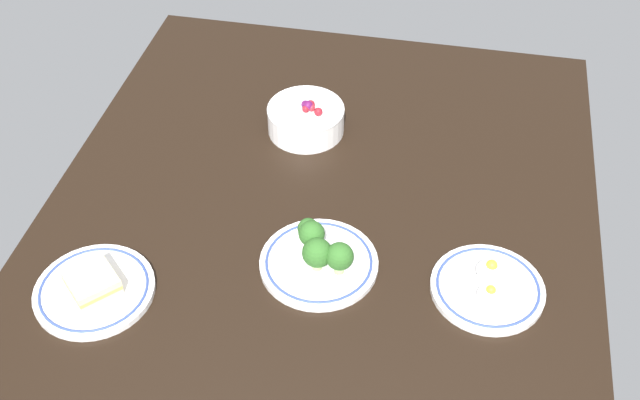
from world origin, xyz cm
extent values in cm
cube|color=black|center=(0.00, 0.00, 2.00)|extent=(119.86, 101.51, 4.00)
cylinder|color=white|center=(-21.92, -7.34, 6.73)|extent=(15.66, 15.66, 5.45)
torus|color=white|center=(-21.92, -7.34, 9.45)|extent=(15.83, 15.83, 0.80)
sphere|color=#59144C|center=(-22.28, -7.47, 10.32)|extent=(1.73, 1.73, 1.73)
sphere|color=#59144C|center=(-22.02, -7.27, 10.21)|extent=(1.51, 1.51, 1.51)
sphere|color=maroon|center=(-22.45, -6.44, 10.36)|extent=(1.82, 1.82, 1.82)
sphere|color=#59144C|center=(-21.81, -6.82, 10.49)|extent=(2.07, 2.07, 2.07)
sphere|color=maroon|center=(-20.48, -4.45, 10.31)|extent=(1.72, 1.72, 1.72)
sphere|color=maroon|center=(-21.04, -7.17, 10.19)|extent=(1.47, 1.47, 1.47)
sphere|color=#B2232D|center=(-21.65, -6.07, 10.18)|extent=(1.45, 1.45, 1.45)
cylinder|color=white|center=(27.25, -32.85, 4.57)|extent=(20.03, 20.03, 1.14)
torus|color=#33478C|center=(27.25, -32.85, 5.14)|extent=(18.13, 18.13, 0.50)
cube|color=beige|center=(27.25, -32.85, 5.74)|extent=(10.81, 10.83, 1.20)
cube|color=#E5B24C|center=(27.25, -32.85, 6.74)|extent=(10.81, 10.83, 0.80)
cube|color=beige|center=(27.25, -32.85, 7.74)|extent=(10.81, 10.83, 1.20)
cylinder|color=white|center=(13.97, 2.60, 4.56)|extent=(20.49, 20.49, 1.11)
torus|color=#33478C|center=(13.97, 2.60, 5.11)|extent=(18.53, 18.53, 0.50)
cylinder|color=#9EBC72|center=(15.61, 6.44, 6.17)|extent=(1.68, 1.68, 2.10)
sphere|color=#2D6023|center=(15.61, 6.44, 9.02)|extent=(4.80, 4.80, 4.80)
cylinder|color=#9EBC72|center=(10.30, -0.03, 6.28)|extent=(1.32, 1.32, 2.33)
sphere|color=#2D6023|center=(10.30, -0.03, 8.86)|extent=(3.78, 3.78, 3.78)
cylinder|color=#9EBC72|center=(15.45, 2.61, 6.05)|extent=(1.80, 1.80, 1.86)
sphere|color=#2D6023|center=(15.45, 2.61, 8.90)|extent=(5.14, 5.14, 5.14)
cylinder|color=#9EBC72|center=(12.03, 0.96, 6.53)|extent=(1.59, 1.59, 2.82)
sphere|color=#2D6023|center=(12.03, 0.96, 9.64)|extent=(4.54, 4.54, 4.54)
cylinder|color=white|center=(13.92, 31.31, 4.58)|extent=(19.04, 19.04, 1.16)
torus|color=#33478C|center=(13.92, 31.31, 5.16)|extent=(17.26, 17.26, 0.50)
ellipsoid|color=white|center=(11.50, 31.46, 6.50)|extent=(4.87, 4.87, 2.68)
sphere|color=yellow|center=(11.50, 31.46, 7.71)|extent=(1.95, 1.95, 1.95)
ellipsoid|color=white|center=(16.53, 31.58, 6.31)|extent=(4.16, 4.16, 2.29)
sphere|color=yellow|center=(16.53, 31.58, 7.33)|extent=(1.66, 1.66, 1.66)
camera|label=1|loc=(100.26, 20.12, 104.73)|focal=43.39mm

